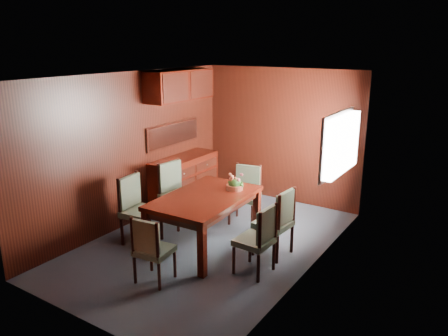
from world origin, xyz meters
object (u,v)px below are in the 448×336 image
Objects in this scene: sideboard at (185,181)px; flower_centerpiece at (235,181)px; chair_head at (151,247)px; chair_right_near at (259,236)px; chair_left_near at (136,205)px; dining_table at (205,203)px.

sideboard is 1.65m from flower_centerpiece.
sideboard reaches higher than chair_head.
flower_centerpiece is (-0.81, 0.72, 0.37)m from chair_right_near.
chair_left_near is 1.94m from chair_right_near.
flower_centerpiece reaches higher than dining_table.
flower_centerpiece reaches higher than chair_head.
dining_table is at bearing 85.30° from chair_head.
dining_table is 1.19m from chair_head.
chair_left_near is at bearing -157.40° from dining_table.
chair_left_near is at bearing -142.35° from flower_centerpiece.
flower_centerpiece is (1.45, -0.66, 0.43)m from sideboard.
chair_left_near is at bearing -78.01° from sideboard.
sideboard is at bearing 136.05° from dining_table.
chair_head is (1.28, -2.29, 0.03)m from sideboard.
dining_table is 1.65× the size of chair_left_near.
chair_left_near is 3.90× the size of flower_centerpiece.
dining_table is at bearing -115.14° from flower_centerpiece.
chair_right_near is 1.15m from flower_centerpiece.
chair_head is at bearing 45.12° from chair_left_near.
chair_right_near is at bearing -41.81° from flower_centerpiece.
chair_left_near reaches higher than dining_table.
flower_centerpiece is at bearing 50.79° from chair_right_near.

